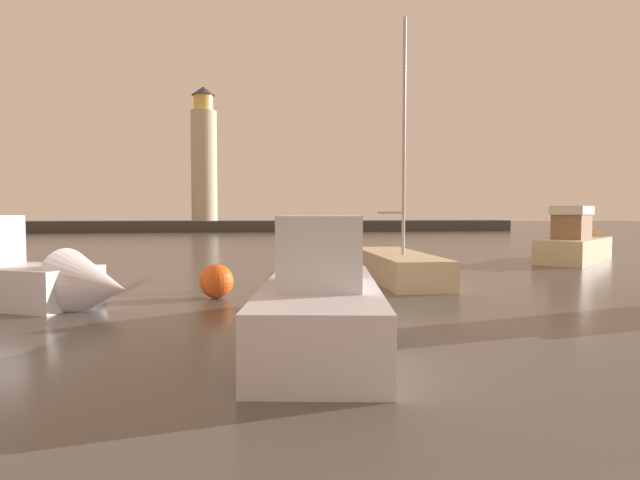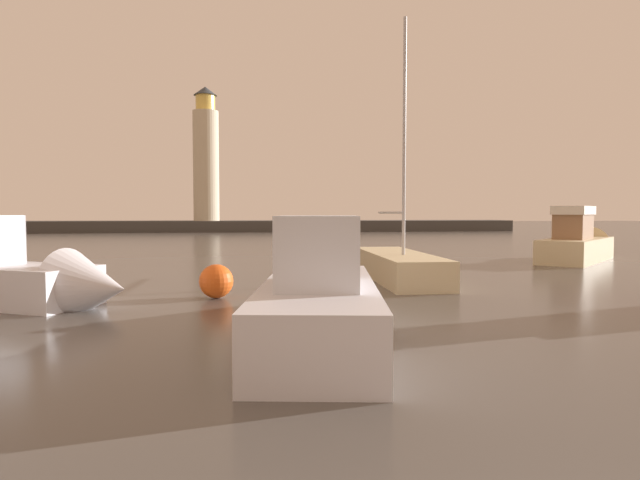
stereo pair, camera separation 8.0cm
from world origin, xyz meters
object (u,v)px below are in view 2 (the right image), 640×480
Objects in this scene: motorboat_1 at (22,278)px; sailboat_moored at (398,265)px; lighthouse at (206,158)px; motorboat_0 at (320,294)px; mooring_buoy at (216,281)px; motorboat_5 at (581,244)px.

sailboat_moored reaches higher than motorboat_1.
lighthouse is 53.30m from sailboat_moored.
sailboat_moored is (10.71, -51.43, -8.98)m from lighthouse.
motorboat_0 reaches higher than mooring_buoy.
lighthouse reaches higher than motorboat_0.
motorboat_1 is 12.15m from sailboat_moored.
motorboat_0 is 21.46m from motorboat_5.
lighthouse reaches higher than sailboat_moored.
motorboat_5 reaches higher than mooring_buoy.
motorboat_1 is at bearing -160.74° from sailboat_moored.
mooring_buoy is at bearing -85.52° from lighthouse.
motorboat_1 is at bearing 151.23° from motorboat_0.
mooring_buoy is (-2.40, 4.62, -0.27)m from motorboat_0.
motorboat_0 is 1.14× the size of motorboat_1.
sailboat_moored reaches higher than motorboat_5.
mooring_buoy is (-6.41, -3.48, -0.04)m from sailboat_moored.
mooring_buoy is at bearing 5.96° from motorboat_1.
lighthouse reaches higher than motorboat_1.
motorboat_5 is (22.37, -44.88, -8.67)m from lighthouse.
sailboat_moored is 9.44× the size of mooring_buoy.
motorboat_5 is at bearing -63.50° from lighthouse.
sailboat_moored is (4.01, 8.10, -0.23)m from motorboat_0.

